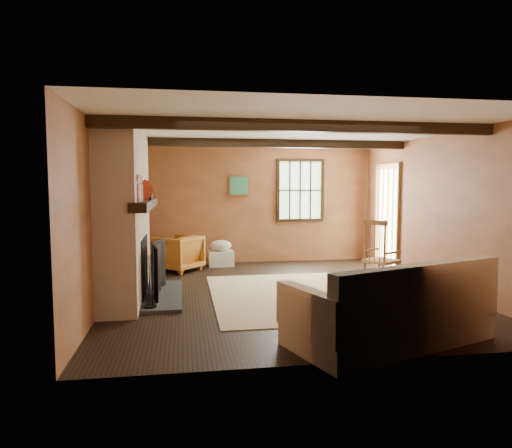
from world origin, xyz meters
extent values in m
plane|color=black|center=(0.00, 0.00, 0.00)|extent=(5.50, 5.50, 0.00)
cube|color=#AA5F3C|center=(0.00, 2.75, 1.20)|extent=(5.00, 0.02, 2.40)
cube|color=#AA5F3C|center=(0.00, -2.75, 1.20)|extent=(5.00, 0.02, 2.40)
cube|color=#AA5F3C|center=(-2.50, 0.00, 1.20)|extent=(0.02, 5.50, 2.40)
cube|color=#AA5F3C|center=(2.50, 0.00, 1.20)|extent=(0.02, 5.50, 2.40)
cube|color=white|center=(0.00, 0.00, 2.40)|extent=(5.00, 5.50, 0.02)
cube|color=black|center=(0.00, -1.20, 2.33)|extent=(5.00, 0.12, 0.14)
cube|color=black|center=(0.00, 1.20, 2.33)|extent=(5.00, 0.12, 0.14)
cube|color=black|center=(1.00, 2.72, 1.50)|extent=(1.02, 0.06, 1.32)
cube|color=beige|center=(1.00, 2.75, 1.50)|extent=(0.90, 0.01, 1.20)
cube|color=black|center=(1.00, 2.73, 1.50)|extent=(0.90, 0.03, 0.02)
cube|color=brown|center=(2.47, 1.70, 1.00)|extent=(0.06, 1.00, 2.06)
cube|color=beige|center=(2.50, 1.70, 1.00)|extent=(0.01, 0.80, 1.85)
cube|color=brown|center=(-0.30, 2.72, 1.60)|extent=(0.42, 0.03, 0.42)
cube|color=#28797A|center=(-0.30, 2.71, 1.60)|extent=(0.36, 0.01, 0.36)
cube|color=#AC4F42|center=(-2.25, 0.00, 1.20)|extent=(0.50, 2.20, 2.40)
cube|color=black|center=(-2.18, 0.00, 0.45)|extent=(0.38, 1.00, 0.85)
cube|color=#39383D|center=(-1.75, 0.00, 0.03)|extent=(0.55, 1.80, 0.05)
cube|color=black|center=(-1.97, 0.00, 1.35)|extent=(0.22, 2.30, 0.12)
cube|color=black|center=(-1.82, -0.35, 0.42)|extent=(0.08, 0.37, 0.73)
cube|color=black|center=(-1.82, 0.03, 0.42)|extent=(0.08, 0.37, 0.73)
cube|color=black|center=(-1.82, 0.40, 0.42)|extent=(0.18, 0.34, 0.73)
cylinder|color=black|center=(-1.88, -0.72, 0.06)|extent=(0.17, 0.17, 0.02)
cylinder|color=black|center=(-1.91, -0.76, 0.39)|extent=(0.01, 0.01, 0.68)
cylinder|color=black|center=(-1.88, -0.72, 0.39)|extent=(0.01, 0.01, 0.68)
cylinder|color=black|center=(-1.85, -0.69, 0.39)|extent=(0.01, 0.01, 0.68)
cylinder|color=white|center=(-1.98, -0.79, 1.52)|extent=(0.10, 0.10, 0.22)
sphere|color=white|center=(-1.98, -0.79, 1.69)|extent=(0.12, 0.12, 0.12)
cylinder|color=red|center=(-1.98, -0.36, 1.55)|extent=(0.29, 0.08, 0.29)
cube|color=black|center=(-1.98, 0.16, 1.46)|extent=(0.21, 0.15, 0.11)
cylinder|color=black|center=(-1.98, 0.51, 1.46)|extent=(0.08, 0.08, 0.10)
cylinder|color=black|center=(-1.98, 0.50, 1.45)|extent=(0.06, 0.06, 0.07)
cube|color=tan|center=(0.20, -0.20, 0.00)|extent=(2.50, 3.00, 0.01)
cube|color=#A1774E|center=(1.66, 0.12, 0.42)|extent=(0.59, 0.59, 0.05)
cube|color=brown|center=(1.50, 0.03, 1.03)|extent=(0.25, 0.39, 0.07)
cylinder|color=brown|center=(1.91, 0.05, 0.21)|extent=(0.03, 0.03, 0.41)
cylinder|color=brown|center=(1.73, 0.37, 0.21)|extent=(0.03, 0.03, 0.41)
cylinder|color=brown|center=(1.59, -0.13, 0.21)|extent=(0.03, 0.03, 0.41)
cylinder|color=brown|center=(1.41, 0.19, 0.21)|extent=(0.03, 0.03, 0.41)
cylinder|color=brown|center=(1.59, -0.13, 0.74)|extent=(0.03, 0.03, 0.69)
cylinder|color=brown|center=(1.41, 0.19, 0.74)|extent=(0.03, 0.03, 0.69)
cylinder|color=brown|center=(1.54, -0.05, 0.72)|extent=(0.02, 0.02, 0.57)
cylinder|color=brown|center=(1.50, 0.03, 0.72)|extent=(0.02, 0.02, 0.57)
cylinder|color=brown|center=(1.45, 0.11, 0.72)|extent=(0.02, 0.02, 0.57)
cube|color=brown|center=(1.76, -0.06, 0.57)|extent=(0.36, 0.22, 0.03)
cube|color=brown|center=(1.56, 0.30, 0.57)|extent=(0.36, 0.22, 0.03)
cube|color=brown|center=(1.75, -0.04, 0.01)|extent=(0.70, 0.42, 0.03)
cube|color=brown|center=(1.57, 0.28, 0.01)|extent=(0.70, 0.42, 0.03)
cube|color=silver|center=(0.66, -2.27, 0.23)|extent=(2.31, 1.60, 0.46)
cube|color=silver|center=(0.79, -2.65, 0.58)|extent=(2.04, 0.85, 0.58)
cube|color=silver|center=(-0.29, -2.60, 0.44)|extent=(0.46, 0.94, 0.42)
cube|color=silver|center=(1.60, -1.93, 0.44)|extent=(0.46, 0.94, 0.42)
ellipsoid|color=silver|center=(1.12, -1.99, 0.58)|extent=(0.40, 0.25, 0.38)
cylinder|color=brown|center=(-2.13, 2.43, 0.07)|extent=(0.45, 0.14, 0.14)
cylinder|color=brown|center=(-1.99, 2.43, 0.07)|extent=(0.45, 0.14, 0.14)
cylinder|color=brown|center=(-1.84, 2.43, 0.07)|extent=(0.45, 0.14, 0.14)
cylinder|color=brown|center=(-2.13, 2.43, 0.20)|extent=(0.45, 0.14, 0.14)
cylinder|color=brown|center=(-1.99, 2.43, 0.20)|extent=(0.45, 0.14, 0.14)
cylinder|color=brown|center=(-1.84, 2.43, 0.20)|extent=(0.45, 0.14, 0.14)
cube|color=white|center=(-0.71, 2.40, 0.15)|extent=(0.52, 0.41, 0.30)
ellipsoid|color=silver|center=(-0.71, 2.40, 0.41)|extent=(0.54, 0.50, 0.22)
imported|color=#BF6026|center=(-1.55, 1.99, 0.34)|extent=(1.04, 1.03, 0.68)
camera|label=1|loc=(-1.44, -6.62, 1.63)|focal=32.00mm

